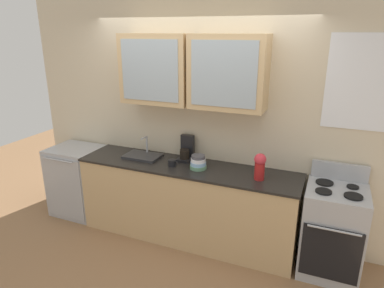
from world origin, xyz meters
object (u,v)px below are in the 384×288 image
at_px(stove_range, 332,231).
at_px(vase, 260,166).
at_px(dishwasher, 78,180).
at_px(bowl_stack, 198,162).
at_px(sink_faucet, 143,155).
at_px(coffee_maker, 186,151).
at_px(cup_near_sink, 172,163).

distance_m(stove_range, vase, 0.96).
bearing_deg(dishwasher, vase, -0.97).
relative_size(stove_range, bowl_stack, 5.94).
xyz_separation_m(sink_faucet, dishwasher, (-0.99, -0.06, -0.48)).
bearing_deg(coffee_maker, stove_range, -6.32).
distance_m(stove_range, bowl_stack, 1.52).
height_order(bowl_stack, cup_near_sink, bowl_stack).
xyz_separation_m(bowl_stack, cup_near_sink, (-0.30, -0.05, -0.03)).
xyz_separation_m(stove_range, cup_near_sink, (-1.73, -0.06, 0.49)).
distance_m(sink_faucet, dishwasher, 1.10).
distance_m(sink_faucet, vase, 1.43).
bearing_deg(dishwasher, bowl_stack, -0.49).
xyz_separation_m(sink_faucet, coffee_maker, (0.51, 0.13, 0.09)).
relative_size(bowl_stack, vase, 0.66).
relative_size(sink_faucet, cup_near_sink, 3.53).
relative_size(vase, cup_near_sink, 2.30).
bearing_deg(vase, stove_range, 3.43).
distance_m(cup_near_sink, coffee_maker, 0.27).
xyz_separation_m(bowl_stack, coffee_maker, (-0.23, 0.20, 0.04)).
relative_size(stove_range, cup_near_sink, 9.06).
bearing_deg(bowl_stack, cup_near_sink, -171.29).
distance_m(sink_faucet, cup_near_sink, 0.46).
xyz_separation_m(vase, dishwasher, (-2.41, 0.04, -0.61)).
bearing_deg(vase, sink_faucet, 176.02).
xyz_separation_m(sink_faucet, cup_near_sink, (0.45, -0.12, 0.02)).
height_order(cup_near_sink, coffee_maker, coffee_maker).
bearing_deg(vase, dishwasher, 179.03).
xyz_separation_m(stove_range, dishwasher, (-3.17, -0.00, -0.01)).
bearing_deg(coffee_maker, vase, -14.13).
bearing_deg(stove_range, vase, -176.57).
bearing_deg(bowl_stack, coffee_maker, 138.78).
distance_m(stove_range, cup_near_sink, 1.80).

